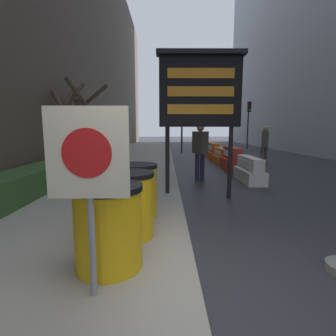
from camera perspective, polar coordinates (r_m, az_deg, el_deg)
The scene contains 19 objects.
ground_plane at distance 2.84m, azimuth 7.29°, elevation -27.11°, with size 120.00×120.00×0.00m, color #2D2D33.
building_left_facade at distance 13.85m, azimuth -20.44°, elevation 30.85°, with size 0.40×50.40×14.10m.
hedge_strip at distance 7.15m, azimuth -27.60°, elevation -2.40°, with size 0.90×5.95×0.59m.
bare_tree at distance 10.35m, azimuth -19.23°, elevation 9.73°, with size 2.21×2.39×3.45m.
barrel_drum_foreground at distance 3.00m, azimuth -12.81°, elevation -12.26°, with size 0.76×0.76×0.93m.
barrel_drum_middle at distance 3.77m, azimuth -8.80°, elevation -7.83°, with size 0.76×0.76×0.93m.
barrel_drum_back at distance 4.58m, azimuth -7.09°, elevation -4.90°, with size 0.76×0.76×0.93m.
warning_sign at distance 2.33m, azimuth -16.99°, elevation 0.41°, with size 0.71×0.08×1.71m.
message_board at distance 6.26m, azimuth 6.98°, elevation 16.07°, with size 1.98×0.36×3.37m.
jersey_barrier_white at distance 8.71m, azimuth 17.29°, elevation -0.58°, with size 0.57×1.74×0.79m.
jersey_barrier_red_striped at distance 10.80m, azimuth 13.77°, elevation 1.59°, with size 0.59×1.70×0.94m.
jersey_barrier_orange_near at distance 12.95m, azimuth 11.39°, elevation 2.39°, with size 0.51×2.00×0.76m.
jersey_barrier_orange_far at distance 14.97m, azimuth 9.78°, elevation 3.43°, with size 0.61×1.77×0.89m.
traffic_cone_near at distance 10.14m, azimuth 14.96°, elevation 0.87°, with size 0.43×0.43×0.76m.
traffic_cone_mid at distance 16.88m, azimuth 9.67°, elevation 3.64°, with size 0.33×0.33×0.60m.
traffic_light_near_curb at distance 18.59m, azimuth 3.06°, elevation 11.08°, with size 0.28×0.45×3.47m.
traffic_light_far_side at distance 23.61m, azimuth 17.16°, elevation 10.99°, with size 0.28×0.45×3.97m.
pedestrian_worker at distance 12.59m, azimuth 20.34°, elevation 5.22°, with size 0.44×0.55×1.81m.
pedestrian_passerby at distance 8.46m, azimuth 7.00°, elevation 4.49°, with size 0.50×0.56×1.83m.
Camera 1 is at (-0.34, -2.29, 1.64)m, focal length 28.00 mm.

